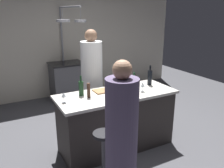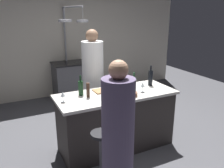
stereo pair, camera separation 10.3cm
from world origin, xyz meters
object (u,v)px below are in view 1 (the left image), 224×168
Objects in this scene: guest_left at (121,141)px; wine_bottle_green at (134,85)px; cutting_board at (104,90)px; wine_glass_near_right_guest at (64,95)px; wine_bottle_red at (81,88)px; wine_glass_near_left_guest at (143,85)px; chef at (92,84)px; wine_bottle_white at (124,85)px; bar_stool_left at (104,155)px; mixing_bowl_wooden at (132,94)px; stove_range at (68,81)px; pepper_mill at (89,90)px; mixing_bowl_blue at (121,86)px; wine_bottle_dark at (150,77)px.

wine_bottle_green is at bearing 50.56° from guest_left.
wine_glass_near_right_guest is (-0.68, -0.17, 0.10)m from cutting_board.
wine_bottle_red is 0.92m from wine_glass_near_left_guest.
chef reaches higher than wine_glass_near_left_guest.
wine_glass_near_right_guest is at bearing -179.57° from wine_bottle_white.
mixing_bowl_wooden is at bearing 32.05° from bar_stool_left.
stove_range is 2.86× the size of wine_bottle_green.
wine_bottle_red reaches higher than wine_glass_near_left_guest.
cutting_board is 0.36m from pepper_mill.
mixing_bowl_blue is at bearing 48.78° from bar_stool_left.
pepper_mill is 0.64m from mixing_bowl_blue.
bar_stool_left is 0.91m from pepper_mill.
bar_stool_left is 1.55m from wine_bottle_dark.
wine_bottle_green is at bearing 166.51° from wine_glass_near_left_guest.
guest_left is at bearing -137.20° from wine_bottle_dark.
pepper_mill reaches higher than stove_range.
wine_bottle_red is 2.02× the size of wine_glass_near_right_guest.
chef reaches higher than wine_bottle_dark.
pepper_mill is (-0.32, -0.14, 0.10)m from cutting_board.
wine_bottle_red is at bearing 27.25° from wine_glass_near_right_guest.
wine_bottle_red is (-0.01, 1.13, 0.26)m from guest_left.
chef is 5.71× the size of wine_bottle_green.
wine_bottle_dark reaches higher than wine_bottle_green.
bar_stool_left is at bearing -97.72° from pepper_mill.
stove_range is at bearing 77.73° from wine_bottle_red.
wine_bottle_dark reaches higher than mixing_bowl_blue.
wine_bottle_red is at bearing -102.27° from stove_range.
wine_glass_near_right_guest is at bearing -152.75° from wine_bottle_red.
mixing_bowl_blue is at bearing 2.90° from wine_bottle_red.
bar_stool_left is 2.18× the size of wine_bottle_green.
chef is 12.19× the size of wine_glass_near_left_guest.
wine_bottle_dark is (1.11, 0.08, 0.02)m from pepper_mill.
wine_bottle_dark reaches higher than stove_range.
cutting_board is 1.09× the size of wine_bottle_red.
wine_bottle_white is (0.65, 0.62, 0.64)m from bar_stool_left.
guest_left is 5.52× the size of wine_bottle_red.
mixing_bowl_blue is at bearing 170.30° from wine_bottle_dark.
stove_range is 6.10× the size of wine_glass_near_left_guest.
wine_glass_near_right_guest is (-0.30, -0.16, -0.01)m from wine_bottle_red.
chef is at bearing 47.52° from wine_glass_near_right_guest.
wine_glass_near_right_guest is 0.98× the size of mixing_bowl_blue.
mixing_bowl_blue is at bearing 10.94° from wine_glass_near_right_guest.
stove_range is 0.50× the size of chef.
cutting_board is 1.03× the size of wine_bottle_green.
wine_bottle_green is (0.73, 0.89, 0.27)m from guest_left.
chef is 1.86m from guest_left.
guest_left is at bearing -107.74° from cutting_board.
wine_glass_near_left_guest is (0.38, -2.57, 0.56)m from stove_range.
mixing_bowl_blue is (0.71, 0.81, 0.56)m from bar_stool_left.
wine_glass_near_right_guest is at bearing -108.11° from stove_range.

